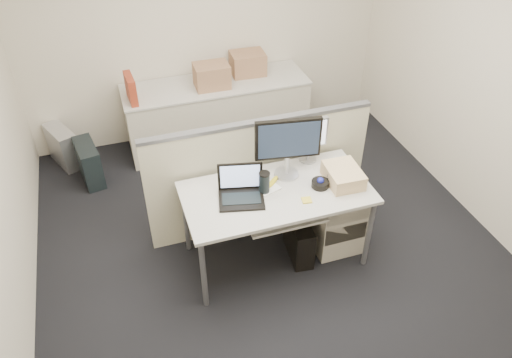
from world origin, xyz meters
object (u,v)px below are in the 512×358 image
object	(u,v)px
desk	(277,198)
desk_phone	(343,180)
laptop	(241,187)
monitor_main	(288,148)

from	to	relation	value
desk	desk_phone	xyz separation A→B (m)	(0.54, -0.07, 0.10)
desk_phone	desk	bearing A→B (deg)	146.00
desk	laptop	size ratio (longest dim) A/B	4.29
desk	laptop	xyz separation A→B (m)	(-0.30, -0.02, 0.20)
desk	desk_phone	size ratio (longest dim) A/B	7.39
monitor_main	laptop	size ratio (longest dim) A/B	1.51
desk	monitor_main	xyz separation A→B (m)	(0.15, 0.18, 0.33)
desk	desk_phone	bearing A→B (deg)	-7.78
laptop	desk_phone	bearing A→B (deg)	9.42
monitor_main	laptop	world-z (taller)	monitor_main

